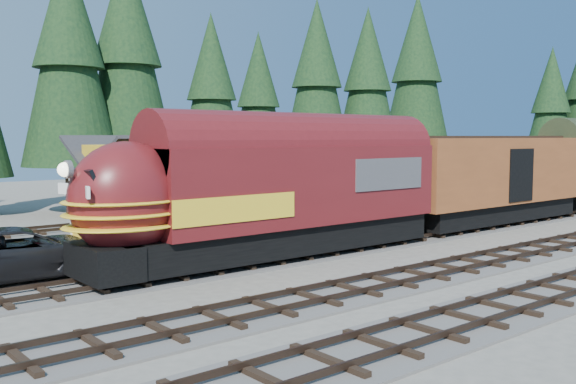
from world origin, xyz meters
TOP-DOWN VIEW (x-y plane):
  - ground at (0.00, 0.00)m, footprint 120.00×120.00m
  - track_siding at (10.00, 4.00)m, footprint 68.00×3.20m
  - track_main_south at (10.00, -2.00)m, footprint 68.00×3.20m
  - depot at (-0.00, 10.50)m, footprint 12.80×7.00m
  - conifer_backdrop at (6.60, 24.83)m, footprint 77.97×21.55m
  - locomotive at (-1.52, 4.00)m, footprint 17.44×3.47m
  - boxcar at (15.43, 4.00)m, footprint 15.26×3.27m
  - pickup_truck_a at (-10.34, 7.21)m, footprint 7.04×3.37m

SIDE VIEW (x-z plane):
  - ground at x=0.00m, z-range 0.00..0.00m
  - track_siding at x=10.00m, z-range -0.11..0.22m
  - track_main_south at x=10.00m, z-range -0.11..0.22m
  - pickup_truck_a at x=-10.34m, z-range 0.00..1.94m
  - locomotive at x=-1.52m, z-range 0.37..5.11m
  - boxcar at x=15.43m, z-range 0.46..5.25m
  - depot at x=0.00m, z-range 0.31..5.61m
  - conifer_backdrop at x=6.60m, z-range 1.52..18.91m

